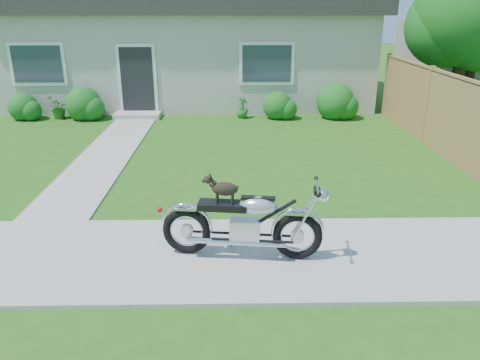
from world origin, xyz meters
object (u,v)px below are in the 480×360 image
Objects in this scene: fence at (428,105)px; motorcycle_with_dog at (245,222)px; house at (192,39)px; potted_plant_left at (58,108)px; tree_near at (471,19)px; potted_plant_right at (242,108)px.

motorcycle_with_dog is (-4.73, -5.82, -0.39)m from fence.
house reaches higher than potted_plant_left.
tree_near reaches higher than house.
motorcycle_with_dog is at bearing -57.64° from potted_plant_left.
potted_plant_left is at bearing 177.62° from tree_near.
fence reaches higher than potted_plant_right.
potted_plant_left is (-3.89, -3.44, -1.81)m from house.
fence is 10.58m from potted_plant_left.
house is at bearing 154.20° from tree_near.
motorcycle_with_dog is at bearing -91.10° from potted_plant_right.
motorcycle_with_dog is (-6.59, -8.12, -2.38)m from tree_near.
potted_plant_right is at bearing 95.86° from motorcycle_with_dog.
potted_plant_left is 5.63m from potted_plant_right.
potted_plant_right is (5.63, 0.00, -0.02)m from potted_plant_left.
house reaches higher than fence.
motorcycle_with_dog is (5.46, -8.62, 0.20)m from potted_plant_left.
house is 8.96m from fence.
tree_near is 6.95m from potted_plant_right.
fence is at bearing 57.89° from motorcycle_with_dog.
fence is at bearing -31.55° from potted_plant_right.
tree_near reaches higher than fence.
tree_near is (8.16, -3.95, 0.77)m from house.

